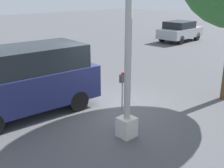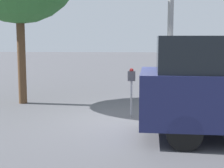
# 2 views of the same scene
# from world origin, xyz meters

# --- Properties ---
(ground_plane) EXTENTS (80.00, 80.00, 0.00)m
(ground_plane) POSITION_xyz_m (0.00, 0.00, 0.00)
(ground_plane) COLOR #4C4C51
(parking_meter_near) EXTENTS (0.21, 0.12, 1.31)m
(parking_meter_near) POSITION_xyz_m (-0.05, 0.39, 0.97)
(parking_meter_near) COLOR #9E9EA3
(parking_meter_near) RESTS_ON ground
(lamp_post) EXTENTS (0.44, 0.44, 5.92)m
(lamp_post) POSITION_xyz_m (1.09, 1.74, 2.06)
(lamp_post) COLOR beige
(lamp_post) RESTS_ON ground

